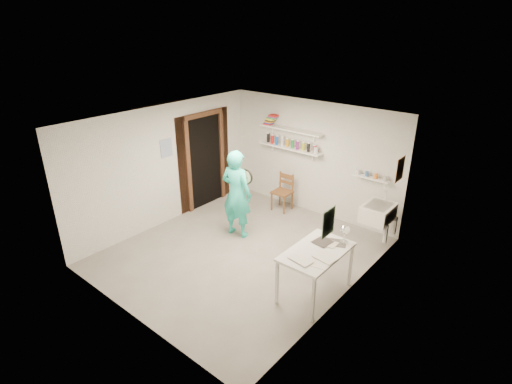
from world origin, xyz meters
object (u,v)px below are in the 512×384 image
Objects in this scene: wall_clock at (245,177)px; work_table at (315,273)px; man at (237,194)px; desk_lamp at (345,229)px; wooden_chair at (282,192)px; belfast_sink at (378,213)px.

wall_clock is 2.40m from work_table.
man is 5.56× the size of wall_clock.
wooden_chair is at bearing 145.43° from desk_lamp.
desk_lamp is (2.31, -1.59, 0.57)m from wooden_chair.
desk_lamp reaches higher than wooden_chair.
wooden_chair is 2.96m from work_table.
desk_lamp is at bearing 67.58° from work_table.
work_table is 0.79m from desk_lamp.
desk_lamp is at bearing 167.74° from man.
wooden_chair is at bearing 135.89° from work_table.
wooden_chair is at bearing 175.64° from belfast_sink.
wall_clock reaches higher than belfast_sink.
wooden_chair is (-0.01, 1.21, -0.72)m from wall_clock.
desk_lamp is at bearing -86.74° from belfast_sink.
wooden_chair is at bearing -99.19° from man.
wall_clock is (0.03, 0.22, 0.29)m from man.
wall_clock reaches higher than desk_lamp.
desk_lamp is (2.31, -0.38, -0.15)m from wall_clock.
belfast_sink is 1.95× the size of wall_clock.
desk_lamp is (0.19, 0.46, 0.61)m from work_table.
work_table is (2.12, -0.85, -0.76)m from wall_clock.
man is 2.35m from desk_lamp.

